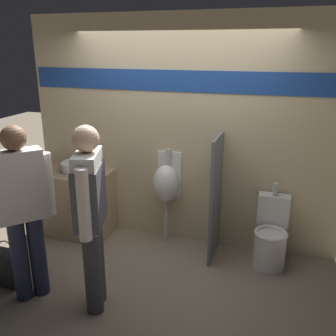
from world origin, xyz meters
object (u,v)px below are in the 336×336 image
urinal_near_counter (166,183)px  person_with_lanyard (22,207)px  person_in_vest (90,207)px  sink_basin (76,166)px  cell_phone (87,177)px  shopping_bag (9,268)px  toilet (271,238)px

urinal_near_counter → person_with_lanyard: 1.70m
urinal_near_counter → person_in_vest: size_ratio=0.68×
sink_basin → person_in_vest: size_ratio=0.21×
cell_phone → shopping_bag: (-0.31, -1.11, -0.64)m
urinal_near_counter → shopping_bag: size_ratio=2.33×
urinal_near_counter → person_in_vest: (-0.24, -1.37, 0.24)m
toilet → urinal_near_counter: bearing=174.2°
shopping_bag → person_with_lanyard: bearing=-12.2°
toilet → person_with_lanyard: size_ratio=0.53×
cell_phone → shopping_bag: bearing=-105.7°
cell_phone → person_in_vest: person_in_vest is taller
cell_phone → person_in_vest: (0.69, -1.12, 0.17)m
person_in_vest → person_with_lanyard: (-0.67, -0.06, -0.07)m
sink_basin → toilet: size_ratio=0.40×
person_with_lanyard → shopping_bag: size_ratio=3.38×
person_with_lanyard → person_in_vest: bearing=-43.7°
person_with_lanyard → shopping_bag: (-0.33, 0.07, -0.75)m
toilet → person_in_vest: person_in_vest is taller
person_in_vest → person_with_lanyard: bearing=76.1°
shopping_bag → person_in_vest: bearing=-0.8°
person_with_lanyard → cell_phone: bearing=42.2°
toilet → shopping_bag: bearing=-153.9°
urinal_near_counter → person_with_lanyard: bearing=-122.6°
urinal_near_counter → toilet: bearing=-5.8°
sink_basin → person_in_vest: 1.60m
cell_phone → sink_basin: bearing=145.7°
sink_basin → urinal_near_counter: (1.18, 0.07, -0.12)m
toilet → person_in_vest: (-1.50, -1.24, 0.68)m
toilet → shopping_bag: 2.79m
cell_phone → person_with_lanyard: 1.18m
person_with_lanyard → sink_basin: bearing=52.6°
cell_phone → toilet: bearing=3.0°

